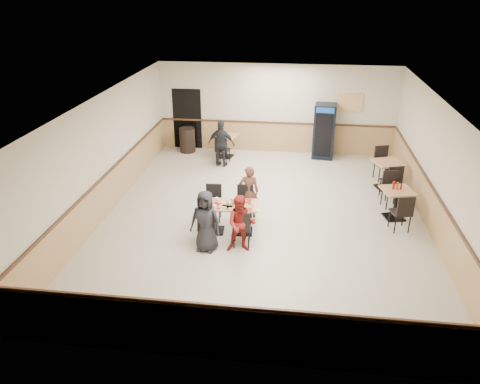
# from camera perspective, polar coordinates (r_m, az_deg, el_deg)

# --- Properties ---
(ground) EXTENTS (10.00, 10.00, 0.00)m
(ground) POSITION_cam_1_polar(r_m,az_deg,el_deg) (11.92, 2.90, -2.97)
(ground) COLOR beige
(ground) RESTS_ON ground
(room_shell) EXTENTS (10.00, 10.00, 10.00)m
(room_shell) POSITION_cam_1_polar(r_m,az_deg,el_deg) (14.03, 11.06, 3.53)
(room_shell) COLOR silver
(room_shell) RESTS_ON ground
(main_table) EXTENTS (1.40, 0.77, 0.73)m
(main_table) POSITION_cam_1_polar(r_m,az_deg,el_deg) (10.99, -1.38, -2.64)
(main_table) COLOR black
(main_table) RESTS_ON ground
(main_chairs) EXTENTS (1.30, 1.66, 0.92)m
(main_chairs) POSITION_cam_1_polar(r_m,az_deg,el_deg) (11.00, -1.63, -2.74)
(main_chairs) COLOR black
(main_chairs) RESTS_ON ground
(diner_woman_left) EXTENTS (0.75, 0.56, 1.41)m
(diner_woman_left) POSITION_cam_1_polar(r_m,az_deg,el_deg) (10.20, -4.22, -3.56)
(diner_woman_left) COLOR black
(diner_woman_left) RESTS_ON ground
(diner_woman_right) EXTENTS (0.70, 0.57, 1.32)m
(diner_woman_right) POSITION_cam_1_polar(r_m,az_deg,el_deg) (10.15, 0.14, -3.92)
(diner_woman_right) COLOR maroon
(diner_woman_right) RESTS_ON ground
(diner_man_opposite) EXTENTS (0.53, 0.39, 1.36)m
(diner_man_opposite) POSITION_cam_1_polar(r_m,az_deg,el_deg) (11.61, 1.09, 0.02)
(diner_man_opposite) COLOR brown
(diner_man_opposite) RESTS_ON ground
(lone_diner) EXTENTS (0.93, 0.52, 1.50)m
(lone_diner) POSITION_cam_1_polar(r_m,az_deg,el_deg) (14.87, -2.27, 5.89)
(lone_diner) COLOR black
(lone_diner) RESTS_ON ground
(tabletop_clutter) EXTENTS (1.20, 0.64, 0.12)m
(tabletop_clutter) POSITION_cam_1_polar(r_m,az_deg,el_deg) (10.82, -1.42, -1.52)
(tabletop_clutter) COLOR #B70C0C
(tabletop_clutter) RESTS_ON main_table
(side_table_near) EXTENTS (0.87, 0.87, 0.77)m
(side_table_near) POSITION_cam_1_polar(r_m,az_deg,el_deg) (12.24, 18.51, -0.86)
(side_table_near) COLOR black
(side_table_near) RESTS_ON ground
(side_table_near_chair_south) EXTENTS (0.55, 0.55, 0.98)m
(side_table_near_chair_south) POSITION_cam_1_polar(r_m,az_deg,el_deg) (11.70, 19.00, -2.25)
(side_table_near_chair_south) COLOR black
(side_table_near_chair_south) RESTS_ON ground
(side_table_near_chair_north) EXTENTS (0.55, 0.55, 0.98)m
(side_table_near_chair_north) POSITION_cam_1_polar(r_m,az_deg,el_deg) (12.80, 18.03, 0.22)
(side_table_near_chair_north) COLOR black
(side_table_near_chair_north) RESTS_ON ground
(side_table_far) EXTENTS (0.95, 0.95, 0.81)m
(side_table_far) POSITION_cam_1_polar(r_m,az_deg,el_deg) (13.93, 17.48, 2.49)
(side_table_far) COLOR black
(side_table_far) RESTS_ON ground
(side_table_far_chair_south) EXTENTS (0.60, 0.60, 1.02)m
(side_table_far_chair_south) POSITION_cam_1_polar(r_m,az_deg,el_deg) (13.35, 17.88, 1.35)
(side_table_far_chair_south) COLOR black
(side_table_far_chair_south) RESTS_ON ground
(side_table_far_chair_north) EXTENTS (0.60, 0.60, 1.02)m
(side_table_far_chair_north) POSITION_cam_1_polar(r_m,az_deg,el_deg) (14.53, 17.08, 3.35)
(side_table_far_chair_north) COLOR black
(side_table_far_chair_north) RESTS_ON ground
(condiment_caddy) EXTENTS (0.23, 0.06, 0.20)m
(condiment_caddy) POSITION_cam_1_polar(r_m,az_deg,el_deg) (12.14, 18.54, 0.73)
(condiment_caddy) COLOR #A3100B
(condiment_caddy) RESTS_ON side_table_near
(back_table) EXTENTS (0.82, 0.82, 0.76)m
(back_table) POSITION_cam_1_polar(r_m,az_deg,el_deg) (15.75, -1.74, 6.04)
(back_table) COLOR black
(back_table) RESTS_ON ground
(back_table_chair_lone) EXTENTS (0.52, 0.52, 0.96)m
(back_table_chair_lone) POSITION_cam_1_polar(r_m,az_deg,el_deg) (15.19, -2.10, 5.23)
(back_table_chair_lone) COLOR black
(back_table_chair_lone) RESTS_ON ground
(pepsi_cooler) EXTENTS (0.75, 0.76, 1.81)m
(pepsi_cooler) POSITION_cam_1_polar(r_m,az_deg,el_deg) (15.85, 10.22, 7.30)
(pepsi_cooler) COLOR black
(pepsi_cooler) RESTS_ON ground
(trash_bin) EXTENTS (0.54, 0.54, 0.84)m
(trash_bin) POSITION_cam_1_polar(r_m,az_deg,el_deg) (16.37, -6.44, 6.31)
(trash_bin) COLOR black
(trash_bin) RESTS_ON ground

